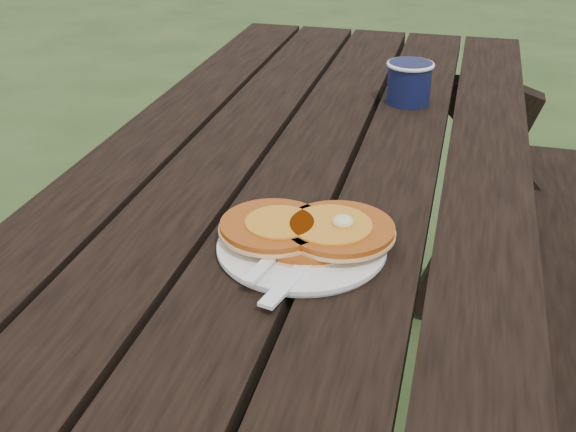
% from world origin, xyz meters
% --- Properties ---
extents(picnic_table, '(1.36, 1.80, 0.75)m').
position_xyz_m(picnic_table, '(0.00, 0.00, 0.37)').
color(picnic_table, black).
rests_on(picnic_table, ground).
extents(plate, '(0.24, 0.24, 0.01)m').
position_xyz_m(plate, '(0.06, -0.32, 0.76)').
color(plate, white).
rests_on(plate, picnic_table).
extents(pancake_stack, '(0.23, 0.16, 0.04)m').
position_xyz_m(pancake_stack, '(0.07, -0.30, 0.77)').
color(pancake_stack, '#B35014').
rests_on(pancake_stack, plate).
extents(knife, '(0.06, 0.18, 0.00)m').
position_xyz_m(knife, '(0.08, -0.38, 0.76)').
color(knife, white).
rests_on(knife, plate).
extents(fork, '(0.06, 0.16, 0.01)m').
position_xyz_m(fork, '(0.03, -0.38, 0.77)').
color(fork, white).
rests_on(fork, plate).
extents(coffee_cup, '(0.10, 0.10, 0.09)m').
position_xyz_m(coffee_cup, '(0.14, 0.31, 0.80)').
color(coffee_cup, '#0E1337').
rests_on(coffee_cup, picnic_table).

